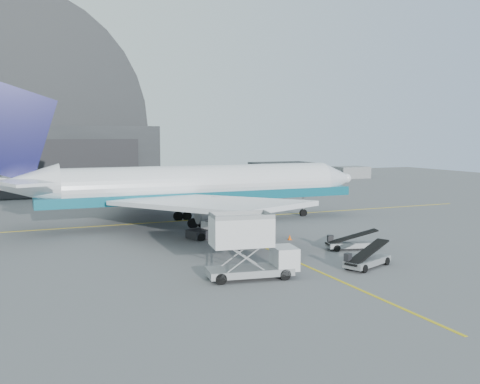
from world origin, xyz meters
name	(u,v)px	position (x,y,z in m)	size (l,w,h in m)	color
ground	(274,252)	(0.00, 0.00, 0.00)	(200.00, 200.00, 0.00)	#565659
taxi_lines	(223,229)	(0.00, 12.67, 0.01)	(80.00, 42.12, 0.02)	gold
hangar	(7,140)	(-22.00, 64.95, 9.54)	(50.00, 28.30, 28.00)	black
distant_bldg_a	(281,179)	(38.00, 72.00, 0.00)	(14.00, 8.00, 4.00)	black
distant_bldg_b	(350,178)	(55.00, 68.00, 0.00)	(8.00, 6.00, 2.80)	gray
airliner	(189,186)	(-2.28, 17.68, 4.43)	(45.08, 43.72, 15.82)	white
catering_truck	(249,248)	(-5.71, -7.30, 2.28)	(6.83, 3.35, 4.50)	gray
pushback_tug	(207,232)	(-3.29, 8.52, 0.64)	(4.10, 3.00, 1.71)	black
belt_loader_a	(367,260)	(4.17, -7.90, 0.59)	(4.99, 3.31, 1.90)	gray
belt_loader_b	(351,243)	(6.88, -1.83, 0.56)	(4.85, 2.57, 1.81)	gray
traffic_cone	(290,237)	(3.90, 4.31, 0.25)	(0.36, 0.36, 0.53)	#FF5908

